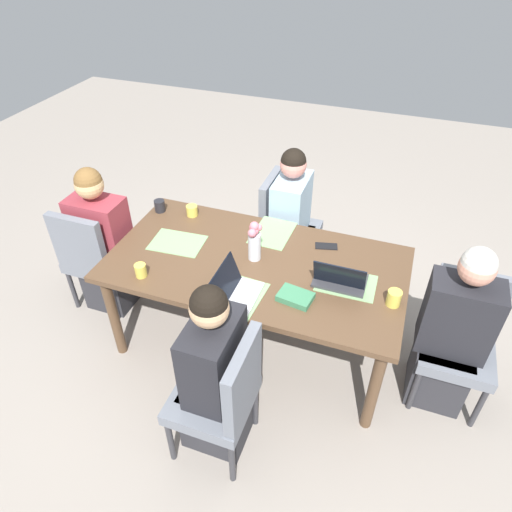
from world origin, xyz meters
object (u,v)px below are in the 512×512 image
Objects in this scene: person_head_right_left_near at (105,248)px; chair_far_left_mid at (224,394)px; dining_table at (256,271)px; person_far_left_mid at (215,378)px; coffee_mug_near_right at (192,211)px; flower_vase at (254,240)px; book_red_cover at (295,297)px; chair_head_left_left_far at (460,334)px; phone_black at (326,246)px; coffee_mug_near_left at (394,298)px; person_near_right_near at (290,226)px; laptop_head_left_left_far at (340,279)px; coffee_mug_centre_right at (160,206)px; person_head_left_left_far at (451,337)px; laptop_far_left_mid at (235,292)px; chair_near_right_near at (283,223)px; chair_head_right_left_near at (93,255)px; coffee_mug_centre_left at (141,270)px.

person_head_right_left_near is 1.33× the size of chair_far_left_mid.
dining_table is 0.80m from person_far_left_mid.
coffee_mug_near_right is at bearing -150.61° from person_head_right_left_near.
flower_vase is at bearing -85.49° from person_far_left_mid.
person_head_right_left_near is 1.62m from book_red_cover.
chair_head_left_left_far is 6.00× the size of phone_black.
coffee_mug_near_left is at bearing 162.95° from coffee_mug_near_right.
dining_table is 1.34m from chair_head_left_left_far.
laptop_head_left_left_far is (-0.55, 0.83, 0.26)m from person_near_right_near.
coffee_mug_centre_right is (0.89, -0.34, 0.12)m from dining_table.
person_near_right_near is at bearing -29.49° from chair_head_left_left_far.
laptop_far_left_mid is (1.27, 0.33, 0.26)m from person_head_left_left_far.
person_far_left_mid is 1.00× the size of person_near_right_near.
laptop_far_left_mid is (-0.06, 1.21, 0.29)m from chair_near_right_near.
chair_head_right_left_near reaches higher than dining_table.
chair_far_left_mid is at bearing 93.77° from person_near_right_near.
dining_table is 0.57m from laptop_head_left_left_far.
person_far_left_mid is at bearing 57.77° from phone_black.
coffee_mug_centre_right is (1.45, -0.37, 0.00)m from laptop_head_left_left_far.
coffee_mug_near_left is (-0.91, 0.14, -0.10)m from flower_vase.
coffee_mug_near_right is at bearing -173.46° from coffee_mug_centre_right.
coffee_mug_centre_left is at bearing 10.39° from person_head_left_left_far.
laptop_head_left_left_far is at bearing 125.04° from chair_near_right_near.
coffee_mug_near_left is (0.44, 0.15, 0.30)m from chair_head_left_left_far.
chair_head_left_left_far is (-2.62, -0.09, 0.00)m from chair_head_right_left_near.
person_head_right_left_near is at bearing -128.76° from chair_head_right_left_near.
coffee_mug_centre_right is (0.89, -0.69, 0.00)m from laptop_far_left_mid.
person_far_left_mid is 1.44m from person_head_left_left_far.
chair_near_right_near is 2.81× the size of laptop_far_left_mid.
coffee_mug_near_left is (-0.77, -0.75, 0.30)m from chair_far_left_mid.
chair_far_left_mid is 0.58m from laptop_far_left_mid.
coffee_mug_centre_right is (0.25, 0.03, 0.01)m from coffee_mug_near_right.
flower_vase is (1.29, -0.06, 0.37)m from person_head_left_left_far.
chair_near_right_near reaches higher than dining_table.
laptop_far_left_mid reaches higher than phone_black.
laptop_far_left_mid is (0.12, -0.49, 0.29)m from chair_far_left_mid.
chair_head_right_left_near is 1.62m from chair_far_left_mid.
dining_table is 21.52× the size of coffee_mug_centre_right.
person_head_left_left_far is 1.34m from laptop_far_left_mid.
coffee_mug_centre_right reaches higher than dining_table.
person_head_left_left_far reaches higher than dining_table.
chair_head_right_left_near is at bearing 1.24° from book_red_cover.
book_red_cover is at bearing -163.55° from laptop_far_left_mid.
person_head_right_left_near is at bearing -33.12° from chair_far_left_mid.
coffee_mug_centre_right is (0.87, -0.30, -0.11)m from flower_vase.
dining_table is 1.27m from person_head_left_left_far.
person_head_right_left_near reaches higher than chair_far_left_mid.
laptop_head_left_left_far reaches higher than book_red_cover.
flower_vase is (-1.27, -0.08, 0.40)m from chair_head_right_left_near.
person_head_left_left_far reaches higher than laptop_head_left_left_far.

